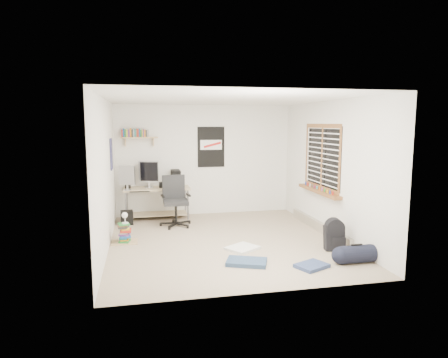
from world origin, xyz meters
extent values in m
cube|color=gray|center=(0.00, 0.00, -0.01)|extent=(4.00, 4.50, 0.01)
cube|color=white|center=(0.00, 0.00, 2.50)|extent=(4.00, 4.50, 0.01)
cube|color=silver|center=(0.00, 2.25, 1.25)|extent=(4.00, 0.01, 2.50)
cube|color=silver|center=(-2.00, 0.00, 1.25)|extent=(0.01, 4.50, 2.50)
cube|color=silver|center=(2.00, 0.00, 1.25)|extent=(0.01, 4.50, 2.50)
cube|color=tan|center=(-1.11, 2.00, 0.36)|extent=(1.44, 0.64, 0.65)
cube|color=#A2A2A7|center=(-1.72, 1.75, 0.86)|extent=(0.37, 0.25, 0.40)
cube|color=#AEAEB3|center=(-1.27, 2.00, 0.89)|extent=(0.44, 0.21, 0.47)
cube|color=black|center=(-0.69, 2.00, 0.86)|extent=(0.20, 0.40, 0.41)
cube|color=black|center=(-1.47, 1.75, 0.66)|extent=(0.41, 0.15, 0.02)
cube|color=black|center=(-1.72, 2.00, 0.75)|extent=(0.12, 0.12, 0.20)
cube|color=black|center=(-1.01, 1.92, 0.74)|extent=(0.09, 0.09, 0.16)
cube|color=black|center=(-0.76, 1.24, 0.49)|extent=(0.74, 0.74, 1.04)
cube|color=tan|center=(-1.45, 2.14, 1.78)|extent=(0.80, 0.22, 0.24)
cube|color=black|center=(0.15, 2.23, 1.55)|extent=(0.62, 0.03, 0.92)
cube|color=navy|center=(-1.99, 1.20, 1.50)|extent=(0.02, 0.42, 0.60)
cube|color=brown|center=(1.95, 0.30, 1.45)|extent=(0.10, 1.50, 1.26)
cube|color=#B7B2A8|center=(1.96, 0.30, 0.09)|extent=(0.08, 2.50, 0.18)
cube|color=black|center=(1.68, -0.84, 0.20)|extent=(0.36, 0.31, 0.42)
cylinder|color=black|center=(1.71, -1.50, 0.14)|extent=(0.28, 0.28, 0.53)
cube|color=silver|center=(0.20, -0.52, 0.02)|extent=(0.63, 0.61, 0.04)
cube|color=navy|center=(0.08, -1.22, 0.03)|extent=(0.69, 0.57, 0.06)
cube|color=navy|center=(0.98, -1.55, 0.03)|extent=(0.54, 0.49, 0.06)
cube|color=olive|center=(-1.75, 0.28, 0.15)|extent=(0.43, 0.36, 0.28)
cube|color=silver|center=(-1.73, 0.26, 0.38)|extent=(0.15, 0.21, 0.19)
cube|color=black|center=(-1.75, 1.60, 0.14)|extent=(0.27, 0.27, 0.28)
camera|label=1|loc=(-1.42, -6.76, 2.09)|focal=32.00mm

